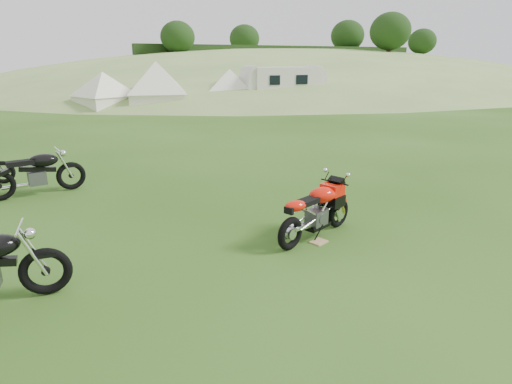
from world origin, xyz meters
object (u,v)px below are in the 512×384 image
sport_motorcycle (316,207)px  tent_mid (157,86)px  plywood_board (319,242)px  caravan (283,86)px  tent_left (104,90)px  vintage_moto_c (35,172)px  tent_right (230,87)px

sport_motorcycle → tent_mid: bearing=63.6°
plywood_board → caravan: 21.04m
tent_left → tent_mid: 3.03m
sport_motorcycle → tent_left: size_ratio=0.66×
caravan → sport_motorcycle: bearing=-111.8°
vintage_moto_c → sport_motorcycle: bearing=-56.8°
vintage_moto_c → tent_right: tent_right is taller
vintage_moto_c → plywood_board: bearing=-58.6°
caravan → tent_mid: bearing=172.7°
tent_left → caravan: 10.68m
tent_right → vintage_moto_c: bearing=-104.5°
vintage_moto_c → caravan: caravan is taller
vintage_moto_c → tent_mid: size_ratio=0.64×
plywood_board → tent_mid: bearing=82.8°
sport_motorcycle → tent_mid: size_ratio=0.57×
tent_left → tent_right: 7.37m
plywood_board → tent_right: (6.85, 19.43, 1.20)m
tent_left → tent_right: size_ratio=0.97×
tent_mid → caravan: tent_mid is taller
plywood_board → tent_left: size_ratio=0.10×
tent_right → plywood_board: bearing=-87.0°
sport_motorcycle → plywood_board: size_ratio=6.81×
tent_mid → caravan: bearing=0.9°
caravan → tent_left: bearing=171.7°
tent_left → caravan: caravan is taller
vintage_moto_c → tent_mid: bearing=58.5°
tent_left → plywood_board: bearing=-112.0°
sport_motorcycle → vintage_moto_c: sport_motorcycle is taller
sport_motorcycle → tent_mid: tent_mid is taller
plywood_board → vintage_moto_c: vintage_moto_c is taller
tent_mid → tent_right: tent_mid is taller
tent_mid → tent_left: bearing=177.5°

